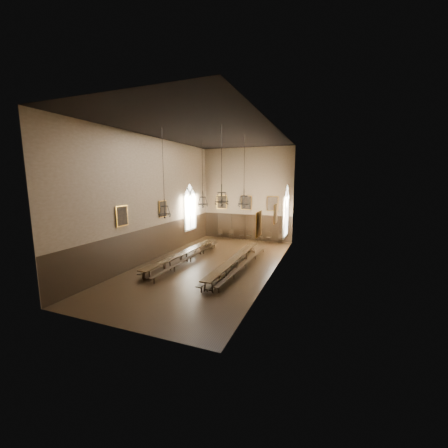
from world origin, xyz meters
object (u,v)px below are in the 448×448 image
Objects in this scene: bench_right_outer at (246,264)px; chandelier_back_left at (203,200)px; table_right at (235,263)px; chandelier_front_left at (165,208)px; chair_4 at (249,237)px; chair_2 at (231,236)px; chair_5 at (260,238)px; bench_right_inner at (231,262)px; chair_6 at (269,239)px; chandelier_back_right at (244,200)px; chandelier_front_right at (222,197)px; chair_1 at (220,236)px; table_left at (184,257)px; bench_left_outer at (180,257)px; bench_left_inner at (191,258)px; chair_7 at (280,240)px; chair_3 at (241,237)px.

chandelier_back_left reaches higher than bench_right_outer.
table_right is 1.78× the size of chandelier_front_left.
chair_4 reaches higher than table_right.
chair_2 reaches higher than table_right.
table_right is 8.62m from chair_5.
chandelier_back_left is at bearing 141.83° from bench_right_inner.
chair_6 is at bearing -18.93° from chair_2.
chandelier_front_right is (-0.01, -4.37, 0.48)m from chandelier_back_right.
bench_right_outer is 9.80m from chair_1.
bench_right_outer is 9.25m from chair_2.
table_left is 4.89m from chandelier_back_left.
chair_6 is at bearing 91.66° from bench_right_outer.
bench_left_outer is at bearing -115.82° from chair_2.
bench_left_inner is 8.92m from chair_5.
chair_4 is (-1.53, 8.70, -0.06)m from table_right.
chandelier_back_right is (-0.80, 1.95, 4.21)m from bench_right_outer.
chair_2 is at bearing 89.19° from bench_left_inner.
chair_7 is at bearing 9.72° from chair_4.
bench_right_outer is 1.83× the size of chandelier_front_left.
chair_4 is at bearing 99.94° from table_right.
chair_1 is 0.95× the size of chair_3.
chair_1 is 5.01m from chair_6.
chandelier_back_left is (-5.38, -5.56, 4.05)m from chair_7.
chair_3 is 0.19× the size of chandelier_back_right.
chair_1 is 2.23m from chair_3.
bench_right_inner is 11.29× the size of chair_3.
chair_7 is at bearing 45.92° from chandelier_back_left.
chair_3 is at bearing 9.57° from chair_1.
bench_right_inner is 1.08× the size of bench_right_outer.
chair_2 is 0.98× the size of chair_5.
chair_4 is (1.83, 0.05, 0.00)m from chair_2.
bench_right_inner is 8.24m from chair_5.
chair_2 reaches higher than chair_3.
table_left is 9.51× the size of chair_6.
chair_6 is (3.82, -0.03, -0.00)m from chair_2.
chandelier_front_left is (0.09, -5.61, -0.09)m from chandelier_back_left.
chair_3 reaches higher than bench_right_outer.
chair_4 is (0.80, -0.03, 0.03)m from chair_3.
chair_1 is at bearing 125.08° from chandelier_back_right.
bench_left_outer is 1.80× the size of chandelier_back_left.
chair_1 is at bearing 117.80° from table_right.
bench_right_outer is at bearing -63.80° from chair_4.
chair_1 is (-0.12, 8.24, -0.00)m from bench_left_outer.
bench_left_outer is at bearing 157.13° from table_left.
bench_left_outer is at bearing -118.60° from chair_5.
table_left is 9.15m from chair_5.
chandelier_back_left is (-1.47, -5.67, 4.04)m from chair_3.
table_right is at bearing -38.84° from chandelier_back_left.
chair_4 is 11.83m from chandelier_front_right.
bench_right_inner is 8.47m from chair_7.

